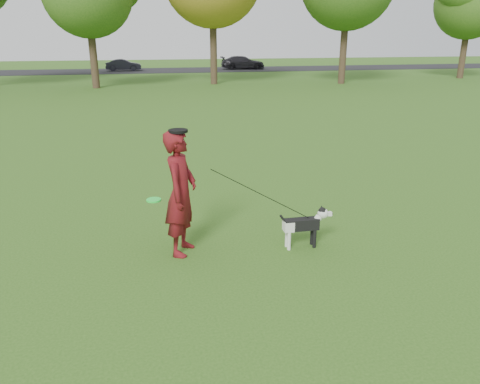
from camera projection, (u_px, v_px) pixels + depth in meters
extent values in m
plane|color=#285116|center=(211.00, 246.00, 7.96)|extent=(120.00, 120.00, 0.00)
cube|color=black|center=(152.00, 71.00, 45.06)|extent=(120.00, 7.00, 0.02)
imported|color=#5A0C19|center=(181.00, 193.00, 7.45)|extent=(0.73, 0.87, 2.05)
cube|color=black|center=(301.00, 224.00, 7.81)|extent=(0.59, 0.18, 0.19)
cube|color=silver|center=(288.00, 226.00, 7.77)|extent=(0.16, 0.19, 0.17)
cylinder|color=silver|center=(289.00, 241.00, 7.79)|extent=(0.06, 0.06, 0.32)
cylinder|color=silver|center=(287.00, 238.00, 7.91)|extent=(0.06, 0.06, 0.32)
cylinder|color=black|center=(314.00, 239.00, 7.88)|extent=(0.06, 0.06, 0.32)
cylinder|color=black|center=(312.00, 236.00, 7.99)|extent=(0.06, 0.06, 0.32)
cylinder|color=silver|center=(316.00, 220.00, 7.84)|extent=(0.19, 0.12, 0.21)
sphere|color=silver|center=(323.00, 213.00, 7.83)|extent=(0.18, 0.18, 0.18)
sphere|color=black|center=(322.00, 211.00, 7.81)|extent=(0.14, 0.14, 0.14)
cube|color=silver|center=(328.00, 214.00, 7.85)|extent=(0.12, 0.07, 0.06)
sphere|color=black|center=(332.00, 214.00, 7.86)|extent=(0.04, 0.04, 0.04)
cone|color=black|center=(324.00, 209.00, 7.75)|extent=(0.06, 0.06, 0.07)
cone|color=black|center=(322.00, 207.00, 7.84)|extent=(0.06, 0.06, 0.07)
cylinder|color=black|center=(285.00, 222.00, 7.73)|extent=(0.20, 0.04, 0.27)
cylinder|color=black|center=(313.00, 220.00, 7.83)|extent=(0.13, 0.13, 0.02)
imported|color=black|center=(124.00, 65.00, 44.38)|extent=(3.29, 1.22, 1.08)
imported|color=black|center=(243.00, 63.00, 46.53)|extent=(4.43, 1.98, 1.26)
cylinder|color=#1FF73C|center=(154.00, 200.00, 7.28)|extent=(0.23, 0.23, 0.02)
cylinder|color=black|center=(178.00, 131.00, 7.12)|extent=(0.30, 0.30, 0.04)
cylinder|color=#38281C|center=(93.00, 55.00, 30.18)|extent=(0.48, 0.48, 4.20)
cylinder|color=#38281C|center=(213.00, 47.00, 32.48)|extent=(0.48, 0.48, 5.04)
cylinder|color=#38281C|center=(343.00, 48.00, 32.82)|extent=(0.48, 0.48, 4.83)
cylinder|color=#38281C|center=(463.00, 52.00, 36.89)|extent=(0.48, 0.48, 3.99)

